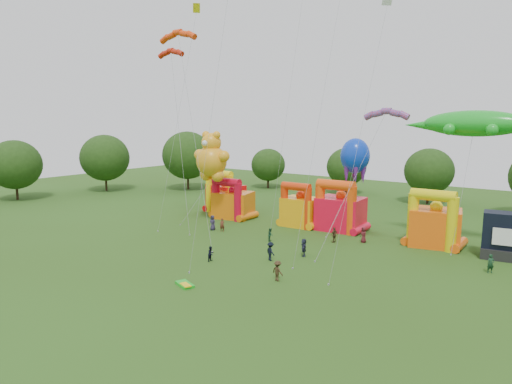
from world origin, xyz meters
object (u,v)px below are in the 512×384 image
Objects in this scene: bouncy_castle_0 at (225,196)px; teddy_bear_kite at (206,173)px; spectator_0 at (213,223)px; spectator_4 at (334,235)px; octopus_kite at (349,180)px; bouncy_castle_2 at (300,209)px; gecko_kite at (471,138)px.

teddy_bear_kite is (2.52, -6.92, 4.49)m from bouncy_castle_0.
spectator_0 is at bearing -40.14° from teddy_bear_kite.
teddy_bear_kite reaches higher than spectator_4.
teddy_bear_kite is 1.06× the size of octopus_kite.
spectator_4 is at bearing -32.91° from bouncy_castle_2.
spectator_0 is (-28.58, -10.99, -11.41)m from gecko_kite.
bouncy_castle_2 is at bearing -173.66° from gecko_kite.
gecko_kite is at bearing 1.25° from bouncy_castle_0.
teddy_bear_kite is 6.99× the size of spectator_4.
teddy_bear_kite is 19.78m from octopus_kite.
teddy_bear_kite is 7.93m from spectator_0.
bouncy_castle_0 is at bearing 110.00° from teddy_bear_kite.
teddy_bear_kite is at bearing -163.15° from octopus_kite.
bouncy_castle_2 reaches higher than spectator_0.
teddy_bear_kite reaches higher than spectator_0.
spectator_4 is at bearing 1.36° from teddy_bear_kite.
gecko_kite is 8.42× the size of spectator_4.
octopus_kite is (18.93, 5.73, -0.13)m from teddy_bear_kite.
spectator_0 is 16.23m from spectator_4.
teddy_bear_kite reaches higher than bouncy_castle_2.
gecko_kite is at bearing 139.85° from spectator_4.
gecko_kite reaches higher than bouncy_castle_2.
gecko_kite reaches higher than spectator_4.
bouncy_castle_0 is at bearing -178.75° from gecko_kite.
bouncy_castle_0 is 12.19m from spectator_0.
bouncy_castle_2 is at bearing -102.47° from spectator_4.
spectator_4 is at bearing 11.36° from spectator_0.
bouncy_castle_2 is 0.50× the size of octopus_kite.
bouncy_castle_0 is 0.55× the size of octopus_kite.
spectator_0 is at bearing -158.96° from gecko_kite.
spectator_4 is (22.22, -6.45, -1.62)m from bouncy_castle_0.
spectator_0 is at bearing -148.92° from octopus_kite.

